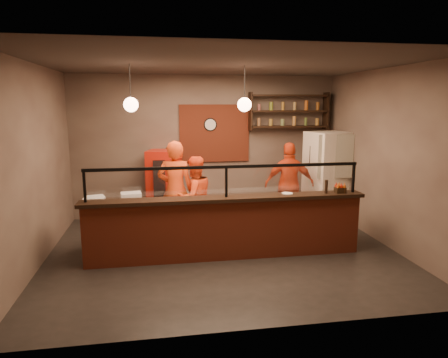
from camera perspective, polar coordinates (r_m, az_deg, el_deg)
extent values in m
plane|color=black|center=(7.15, -0.10, -10.31)|extent=(6.00, 6.00, 0.00)
plane|color=#3C342E|center=(6.71, -0.11, 16.13)|extent=(6.00, 6.00, 0.00)
plane|color=#716153|center=(9.21, -2.61, 4.67)|extent=(6.00, 0.00, 6.00)
plane|color=#716153|center=(6.93, -25.39, 1.67)|extent=(0.00, 5.00, 5.00)
plane|color=#716153|center=(7.81, 22.21, 2.81)|extent=(0.00, 5.00, 5.00)
plane|color=#716153|center=(4.34, 5.22, -2.18)|extent=(6.00, 0.00, 6.00)
cube|color=maroon|center=(9.17, -1.36, 6.54)|extent=(1.60, 0.04, 1.30)
cube|color=maroon|center=(6.71, 0.32, -7.23)|extent=(4.60, 0.25, 1.00)
cube|color=black|center=(6.56, 0.32, -2.82)|extent=(4.70, 0.37, 0.06)
cube|color=gray|center=(7.20, -0.36, -6.59)|extent=(4.60, 0.75, 0.85)
cube|color=silver|center=(7.08, -0.36, -3.11)|extent=(4.60, 0.75, 0.05)
cube|color=white|center=(6.50, 0.32, -0.42)|extent=(4.40, 0.02, 0.50)
cube|color=black|center=(6.46, 0.33, 1.76)|extent=(4.50, 0.05, 0.05)
cube|color=black|center=(6.52, -19.30, -1.01)|extent=(0.04, 0.04, 0.50)
cube|color=black|center=(6.50, 0.32, -0.42)|extent=(0.04, 0.04, 0.50)
cube|color=black|center=(7.21, 17.99, 0.15)|extent=(0.04, 0.04, 0.50)
cube|color=black|center=(9.41, 9.16, 7.43)|extent=(1.80, 0.28, 0.04)
cube|color=black|center=(9.40, 9.23, 9.56)|extent=(1.80, 0.28, 0.04)
cube|color=black|center=(9.40, 9.29, 11.69)|extent=(1.80, 0.28, 0.04)
cube|color=black|center=(9.15, 3.80, 9.64)|extent=(0.04, 0.28, 0.85)
cube|color=black|center=(9.72, 14.34, 9.40)|extent=(0.04, 0.28, 0.85)
cylinder|color=black|center=(9.14, -1.98, 7.78)|extent=(0.30, 0.04, 0.30)
cylinder|color=black|center=(6.81, -13.29, 13.24)|extent=(0.01, 0.01, 0.60)
sphere|color=#FEB88B|center=(6.80, -13.16, 10.30)|extent=(0.24, 0.24, 0.24)
cylinder|color=black|center=(6.96, 2.97, 13.45)|extent=(0.01, 0.01, 0.60)
sphere|color=#FEB88B|center=(6.95, 2.94, 10.57)|extent=(0.24, 0.24, 0.24)
imported|color=#DB4214|center=(7.67, -6.95, -1.56)|extent=(0.77, 0.60, 1.89)
imported|color=red|center=(7.67, -4.25, -2.66)|extent=(0.95, 0.87, 1.59)
imported|color=red|center=(8.56, 9.33, -0.76)|extent=(1.09, 0.58, 1.77)
cube|color=beige|center=(9.14, 14.51, 0.38)|extent=(0.99, 0.95, 1.96)
cube|color=#B4190C|center=(8.92, -8.50, -0.93)|extent=(0.81, 0.77, 1.57)
cylinder|color=#F0E1CB|center=(7.02, -4.49, -3.00)|extent=(0.58, 0.58, 0.01)
cube|color=white|center=(6.97, -18.00, -2.99)|extent=(0.37, 0.33, 0.16)
cube|color=silver|center=(7.02, -13.12, -2.59)|extent=(0.37, 0.31, 0.17)
cube|color=white|center=(6.87, -18.13, -3.19)|extent=(0.32, 0.26, 0.16)
cylinder|color=gold|center=(7.01, -6.62, -2.82)|extent=(0.40, 0.22, 0.07)
cube|color=black|center=(7.14, 16.25, -1.51)|extent=(0.18, 0.14, 0.10)
cylinder|color=black|center=(7.01, 14.40, -1.08)|extent=(0.06, 0.06, 0.23)
cylinder|color=silver|center=(6.87, 9.04, -2.04)|extent=(0.23, 0.23, 0.01)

